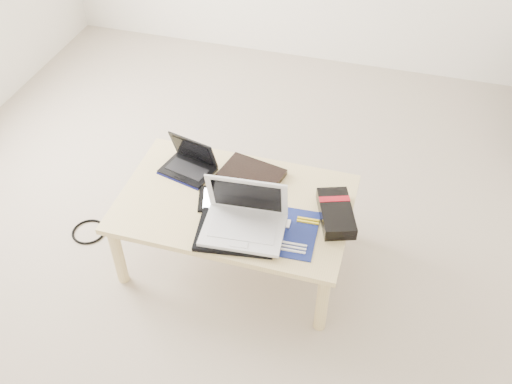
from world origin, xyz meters
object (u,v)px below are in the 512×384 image
(coffee_table, at_px, (235,209))
(gpu_box, at_px, (336,213))
(white_laptop, at_px, (245,218))
(netbook, at_px, (189,164))

(coffee_table, distance_m, gpu_box, 0.49)
(gpu_box, bearing_deg, white_laptop, -154.08)
(netbook, bearing_deg, white_laptop, -39.55)
(netbook, bearing_deg, gpu_box, -9.91)
(coffee_table, height_order, netbook, netbook)
(coffee_table, xyz_separation_m, netbook, (-0.29, 0.16, 0.09))
(coffee_table, relative_size, netbook, 3.81)
(coffee_table, relative_size, white_laptop, 2.89)
(coffee_table, xyz_separation_m, white_laptop, (0.10, -0.16, 0.12))
(gpu_box, bearing_deg, netbook, 170.09)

